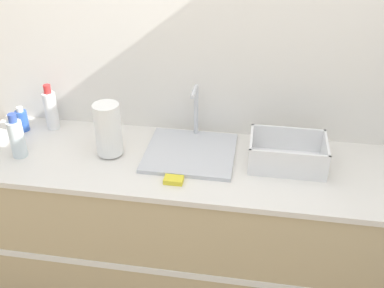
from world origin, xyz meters
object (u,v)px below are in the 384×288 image
(paper_towel_roll, at_px, (108,130))
(bottle_clear, at_px, (17,138))
(sink, at_px, (191,150))
(dish_rack, at_px, (287,155))
(bottle_white_spray, at_px, (51,109))
(bottle_blue, at_px, (22,120))

(paper_towel_roll, height_order, bottle_clear, paper_towel_roll)
(sink, xyz_separation_m, bottle_clear, (-0.86, -0.16, 0.09))
(paper_towel_roll, distance_m, dish_rack, 0.90)
(paper_towel_roll, bearing_deg, dish_rack, 3.10)
(dish_rack, bearing_deg, paper_towel_roll, -176.90)
(paper_towel_roll, bearing_deg, sink, 9.96)
(bottle_white_spray, height_order, bottle_blue, bottle_white_spray)
(bottle_white_spray, bearing_deg, dish_rack, -7.37)
(bottle_clear, bearing_deg, dish_rack, 5.86)
(dish_rack, bearing_deg, sink, 177.29)
(bottle_white_spray, bearing_deg, sink, -10.12)
(sink, xyz_separation_m, dish_rack, (0.49, -0.02, 0.03))
(bottle_blue, bearing_deg, paper_towel_roll, -16.24)
(sink, distance_m, bottle_blue, 0.98)
(paper_towel_roll, bearing_deg, bottle_blue, 163.76)
(dish_rack, distance_m, bottle_white_spray, 1.31)
(sink, distance_m, paper_towel_roll, 0.43)
(dish_rack, xyz_separation_m, bottle_white_spray, (-1.30, 0.17, 0.07))
(sink, relative_size, bottle_white_spray, 1.73)
(sink, relative_size, bottle_blue, 3.19)
(sink, height_order, paper_towel_roll, sink)
(bottle_clear, bearing_deg, paper_towel_roll, 11.22)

